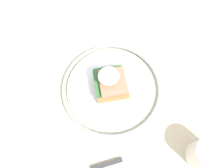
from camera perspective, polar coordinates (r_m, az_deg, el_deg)
The scene contains 7 objects.
ground_plane at distance 1.37m, azimuth -1.63°, elevation -12.80°, with size 6.00×6.00×0.00m, color #B2ADA3.
dining_table at distance 0.74m, azimuth -2.97°, elevation -4.55°, with size 0.94×0.91×0.77m.
plate at distance 0.62m, azimuth 0.00°, elevation -0.95°, with size 0.28×0.28×0.02m.
sandwich at distance 0.58m, azimuth -0.12°, elevation 0.47°, with size 0.09×0.09×0.08m.
fork at distance 0.70m, azimuth -1.87°, elevation 11.92°, with size 0.05×0.15×0.00m.
knife at distance 0.58m, azimuth 2.22°, elevation -19.23°, with size 0.03×0.18×0.01m.
cup at distance 0.59m, azimuth 23.42°, elevation -16.45°, with size 0.07×0.07×0.08m.
Camera 1 is at (0.23, -0.00, 1.35)m, focal length 35.00 mm.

